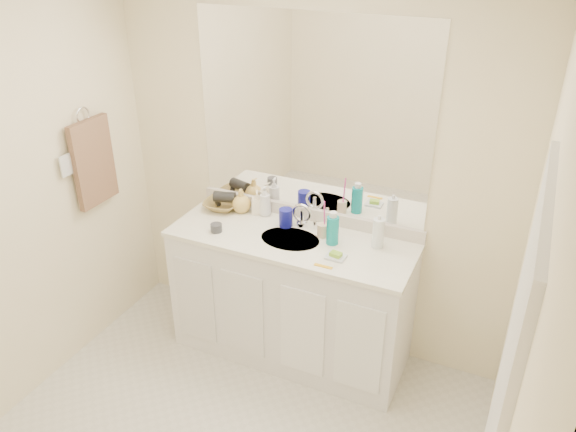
% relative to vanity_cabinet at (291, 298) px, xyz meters
% --- Properties ---
extents(wall_back, '(2.60, 0.02, 2.40)m').
position_rel_vanity_cabinet_xyz_m(wall_back, '(0.00, 0.28, 0.77)').
color(wall_back, '#FEF1C7').
rests_on(wall_back, floor).
extents(wall_right, '(0.02, 2.60, 2.40)m').
position_rel_vanity_cabinet_xyz_m(wall_right, '(1.30, -1.02, 0.77)').
color(wall_right, '#FEF1C7').
rests_on(wall_right, floor).
extents(vanity_cabinet, '(1.50, 0.55, 0.85)m').
position_rel_vanity_cabinet_xyz_m(vanity_cabinet, '(0.00, 0.00, 0.00)').
color(vanity_cabinet, white).
rests_on(vanity_cabinet, floor).
extents(countertop, '(1.52, 0.57, 0.03)m').
position_rel_vanity_cabinet_xyz_m(countertop, '(0.00, 0.00, 0.44)').
color(countertop, white).
rests_on(countertop, vanity_cabinet).
extents(backsplash, '(1.52, 0.03, 0.08)m').
position_rel_vanity_cabinet_xyz_m(backsplash, '(0.00, 0.26, 0.50)').
color(backsplash, silver).
rests_on(backsplash, countertop).
extents(sink_basin, '(0.37, 0.37, 0.02)m').
position_rel_vanity_cabinet_xyz_m(sink_basin, '(0.00, -0.02, 0.44)').
color(sink_basin, beige).
rests_on(sink_basin, countertop).
extents(faucet, '(0.02, 0.02, 0.11)m').
position_rel_vanity_cabinet_xyz_m(faucet, '(0.00, 0.16, 0.51)').
color(faucet, silver).
rests_on(faucet, countertop).
extents(mirror, '(1.48, 0.01, 1.20)m').
position_rel_vanity_cabinet_xyz_m(mirror, '(0.00, 0.27, 1.14)').
color(mirror, white).
rests_on(mirror, wall_back).
extents(blue_mug, '(0.09, 0.09, 0.12)m').
position_rel_vanity_cabinet_xyz_m(blue_mug, '(-0.09, 0.12, 0.51)').
color(blue_mug, navy).
rests_on(blue_mug, countertop).
extents(tan_cup, '(0.07, 0.07, 0.08)m').
position_rel_vanity_cabinet_xyz_m(tan_cup, '(0.17, 0.09, 0.50)').
color(tan_cup, beige).
rests_on(tan_cup, countertop).
extents(toothbrush, '(0.01, 0.04, 0.19)m').
position_rel_vanity_cabinet_xyz_m(toothbrush, '(0.18, 0.09, 0.60)').
color(toothbrush, '#E93DA1').
rests_on(toothbrush, tan_cup).
extents(mouthwash_bottle, '(0.08, 0.08, 0.18)m').
position_rel_vanity_cabinet_xyz_m(mouthwash_bottle, '(0.25, 0.04, 0.54)').
color(mouthwash_bottle, '#0C8F96').
rests_on(mouthwash_bottle, countertop).
extents(clear_pump_bottle, '(0.09, 0.09, 0.18)m').
position_rel_vanity_cabinet_xyz_m(clear_pump_bottle, '(0.51, 0.11, 0.55)').
color(clear_pump_bottle, white).
rests_on(clear_pump_bottle, countertop).
extents(soap_dish, '(0.11, 0.09, 0.01)m').
position_rel_vanity_cabinet_xyz_m(soap_dish, '(0.33, -0.11, 0.46)').
color(soap_dish, silver).
rests_on(soap_dish, countertop).
extents(green_soap, '(0.07, 0.06, 0.02)m').
position_rel_vanity_cabinet_xyz_m(green_soap, '(0.33, -0.11, 0.48)').
color(green_soap, '#85BD2E').
rests_on(green_soap, soap_dish).
extents(orange_comb, '(0.11, 0.02, 0.00)m').
position_rel_vanity_cabinet_xyz_m(orange_comb, '(0.30, -0.22, 0.46)').
color(orange_comb, '#F1AD19').
rests_on(orange_comb, countertop).
extents(dark_jar, '(0.09, 0.09, 0.05)m').
position_rel_vanity_cabinet_xyz_m(dark_jar, '(-0.45, -0.13, 0.48)').
color(dark_jar, '#35363C').
rests_on(dark_jar, countertop).
extents(soap_bottle_white, '(0.09, 0.09, 0.20)m').
position_rel_vanity_cabinet_xyz_m(soap_bottle_white, '(-0.28, 0.19, 0.56)').
color(soap_bottle_white, white).
rests_on(soap_bottle_white, countertop).
extents(soap_bottle_cream, '(0.10, 0.10, 0.16)m').
position_rel_vanity_cabinet_xyz_m(soap_bottle_cream, '(-0.34, 0.20, 0.54)').
color(soap_bottle_cream, '#FDF1CE').
rests_on(soap_bottle_cream, countertop).
extents(soap_bottle_yellow, '(0.16, 0.16, 0.16)m').
position_rel_vanity_cabinet_xyz_m(soap_bottle_yellow, '(-0.44, 0.17, 0.54)').
color(soap_bottle_yellow, '#DEB656').
rests_on(soap_bottle_yellow, countertop).
extents(wicker_basket, '(0.26, 0.26, 0.06)m').
position_rel_vanity_cabinet_xyz_m(wicker_basket, '(-0.58, 0.16, 0.48)').
color(wicker_basket, olive).
rests_on(wicker_basket, countertop).
extents(hair_dryer, '(0.16, 0.11, 0.07)m').
position_rel_vanity_cabinet_xyz_m(hair_dryer, '(-0.56, 0.16, 0.54)').
color(hair_dryer, black).
rests_on(hair_dryer, wicker_basket).
extents(towel_ring, '(0.01, 0.11, 0.11)m').
position_rel_vanity_cabinet_xyz_m(towel_ring, '(-1.27, -0.25, 1.12)').
color(towel_ring, silver).
rests_on(towel_ring, wall_left).
extents(hand_towel, '(0.04, 0.32, 0.55)m').
position_rel_vanity_cabinet_xyz_m(hand_towel, '(-1.25, -0.25, 0.82)').
color(hand_towel, brown).
rests_on(hand_towel, towel_ring).
extents(switch_plate, '(0.01, 0.08, 0.13)m').
position_rel_vanity_cabinet_xyz_m(switch_plate, '(-1.27, -0.45, 0.88)').
color(switch_plate, silver).
rests_on(switch_plate, wall_left).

